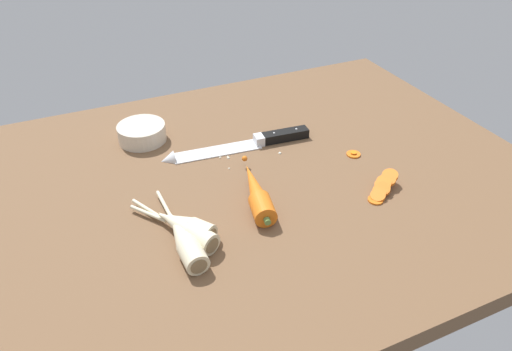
% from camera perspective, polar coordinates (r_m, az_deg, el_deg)
% --- Properties ---
extents(ground_plane, '(1.20, 0.90, 0.04)m').
position_cam_1_polar(ground_plane, '(1.00, -0.47, -1.03)').
color(ground_plane, brown).
extents(chefs_knife, '(0.35, 0.06, 0.04)m').
position_cam_1_polar(chefs_knife, '(1.07, -2.56, 3.59)').
color(chefs_knife, silver).
rests_on(chefs_knife, ground_plane).
extents(whole_carrot, '(0.07, 0.21, 0.04)m').
position_cam_1_polar(whole_carrot, '(0.90, 0.06, -2.06)').
color(whole_carrot, orange).
rests_on(whole_carrot, ground_plane).
extents(parsnip_front, '(0.13, 0.16, 0.04)m').
position_cam_1_polar(parsnip_front, '(0.84, -8.74, -5.92)').
color(parsnip_front, beige).
rests_on(parsnip_front, ground_plane).
extents(parsnip_mid_left, '(0.04, 0.23, 0.04)m').
position_cam_1_polar(parsnip_mid_left, '(0.82, -8.78, -7.44)').
color(parsnip_mid_left, beige).
rests_on(parsnip_mid_left, ground_plane).
extents(parsnip_mid_right, '(0.11, 0.20, 0.04)m').
position_cam_1_polar(parsnip_mid_right, '(0.84, -8.69, -6.35)').
color(parsnip_mid_right, beige).
rests_on(parsnip_mid_right, ground_plane).
extents(carrot_slice_stack, '(0.09, 0.07, 0.03)m').
position_cam_1_polar(carrot_slice_stack, '(0.97, 15.10, -1.32)').
color(carrot_slice_stack, orange).
rests_on(carrot_slice_stack, ground_plane).
extents(carrot_slice_stray_near, '(0.03, 0.03, 0.01)m').
position_cam_1_polar(carrot_slice_stray_near, '(1.07, 11.72, 2.62)').
color(carrot_slice_stray_near, orange).
rests_on(carrot_slice_stray_near, ground_plane).
extents(prep_bowl, '(0.11, 0.11, 0.04)m').
position_cam_1_polar(prep_bowl, '(1.13, -13.66, 5.11)').
color(prep_bowl, beige).
rests_on(prep_bowl, ground_plane).
extents(mince_crumbs, '(0.16, 0.08, 0.01)m').
position_cam_1_polar(mince_crumbs, '(1.06, -1.90, 2.97)').
color(mince_crumbs, silver).
rests_on(mince_crumbs, ground_plane).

